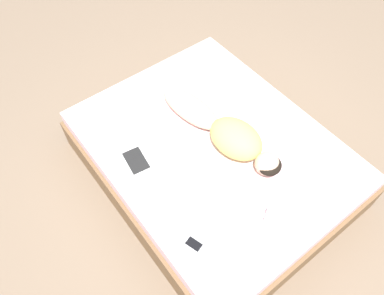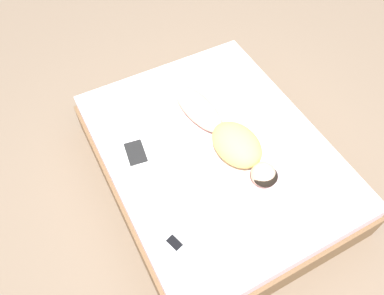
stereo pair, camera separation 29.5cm
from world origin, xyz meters
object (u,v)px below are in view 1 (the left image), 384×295
at_px(coffee_mug, 271,214).
at_px(open_magazine, 148,155).
at_px(person, 225,132).
at_px(cell_phone, 194,244).

bearing_deg(coffee_mug, open_magazine, -67.96).
bearing_deg(open_magazine, person, 165.49).
relative_size(coffee_mug, cell_phone, 0.76).
relative_size(open_magazine, coffee_mug, 4.34).
xyz_separation_m(coffee_mug, cell_phone, (0.56, -0.17, -0.03)).
bearing_deg(cell_phone, open_magazine, -119.16).
xyz_separation_m(person, coffee_mug, (0.19, 0.73, -0.06)).
distance_m(person, cell_phone, 0.94).
distance_m(open_magazine, cell_phone, 0.82).
bearing_deg(coffee_mug, person, -104.55).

